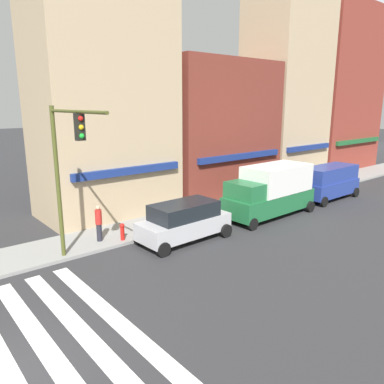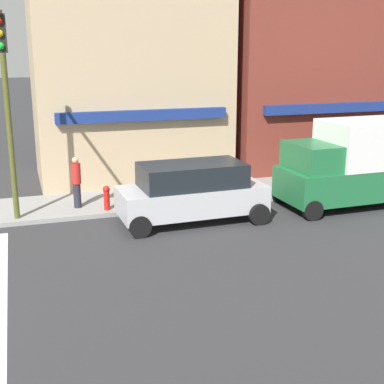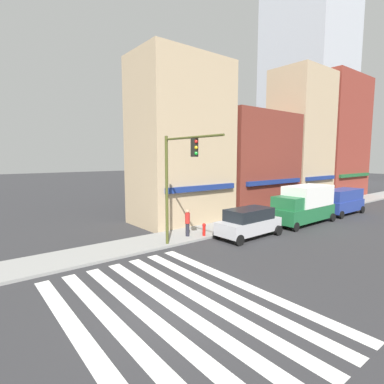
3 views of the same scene
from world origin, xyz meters
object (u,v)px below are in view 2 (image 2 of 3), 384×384
(suv_silver, at_px, (192,191))
(fire_hydrant, at_px, (107,197))
(traffic_signal, at_px, (5,85))
(box_truck_green, at_px, (368,161))
(pedestrian_red_jacket, at_px, (76,181))

(suv_silver, bearing_deg, fire_hydrant, 144.09)
(suv_silver, distance_m, fire_hydrant, 3.03)
(traffic_signal, bearing_deg, fire_hydrant, 20.30)
(box_truck_green, height_order, pedestrian_red_jacket, box_truck_green)
(traffic_signal, height_order, suv_silver, traffic_signal)
(fire_hydrant, bearing_deg, traffic_signal, -159.70)
(suv_silver, distance_m, pedestrian_red_jacket, 4.10)
(box_truck_green, relative_size, pedestrian_red_jacket, 3.53)
(box_truck_green, bearing_deg, traffic_signal, 175.74)
(suv_silver, relative_size, fire_hydrant, 5.64)
(pedestrian_red_jacket, bearing_deg, suv_silver, 47.20)
(traffic_signal, relative_size, box_truck_green, 1.05)
(traffic_signal, distance_m, pedestrian_red_jacket, 4.28)
(box_truck_green, bearing_deg, fire_hydrant, 168.09)
(traffic_signal, height_order, fire_hydrant, traffic_signal)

